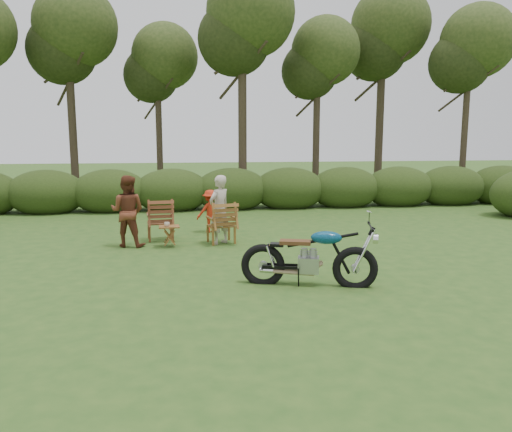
{
  "coord_description": "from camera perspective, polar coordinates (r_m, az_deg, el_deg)",
  "views": [
    {
      "loc": [
        -1.69,
        -7.8,
        2.43
      ],
      "look_at": [
        -0.26,
        1.68,
        0.9
      ],
      "focal_mm": 35.0,
      "sensor_mm": 36.0,
      "label": 1
    }
  ],
  "objects": [
    {
      "name": "adult_a",
      "position": [
        11.49,
        -4.17,
        -3.16
      ],
      "size": [
        0.68,
        0.66,
        1.57
      ],
      "primitive_type": "imported",
      "rotation": [
        0.0,
        0.0,
        3.85
      ],
      "color": "#B9A898",
      "rests_on": "ground"
    },
    {
      "name": "lawn_chair_right",
      "position": [
        11.58,
        -3.99,
        -3.07
      ],
      "size": [
        0.78,
        0.78,
        0.96
      ],
      "primitive_type": null,
      "rotation": [
        0.0,
        0.0,
        3.36
      ],
      "color": "brown",
      "rests_on": "ground"
    },
    {
      "name": "child",
      "position": [
        12.87,
        -5.22,
        -1.85
      ],
      "size": [
        0.79,
        0.6,
        1.09
      ],
      "primitive_type": "imported",
      "rotation": [
        0.0,
        0.0,
        3.44
      ],
      "color": "red",
      "rests_on": "ground"
    },
    {
      "name": "cup",
      "position": [
        11.17,
        -10.14,
        -0.92
      ],
      "size": [
        0.12,
        0.12,
        0.09
      ],
      "primitive_type": "imported",
      "rotation": [
        0.0,
        0.0,
        -0.01
      ],
      "color": "beige",
      "rests_on": "side_table"
    },
    {
      "name": "side_table",
      "position": [
        11.25,
        -9.86,
        -2.31
      ],
      "size": [
        0.48,
        0.41,
        0.47
      ],
      "primitive_type": null,
      "rotation": [
        0.0,
        0.0,
        0.06
      ],
      "color": "brown",
      "rests_on": "ground"
    },
    {
      "name": "ground",
      "position": [
        8.34,
        3.55,
        -7.89
      ],
      "size": [
        80.0,
        80.0,
        0.0
      ],
      "primitive_type": "plane",
      "color": "#264918",
      "rests_on": "ground"
    },
    {
      "name": "tree_line",
      "position": [
        17.72,
        -1.46,
        13.53
      ],
      "size": [
        22.52,
        11.62,
        8.14
      ],
      "color": "#33251B",
      "rests_on": "ground"
    },
    {
      "name": "lawn_chair_left",
      "position": [
        12.1,
        -10.83,
        -2.68
      ],
      "size": [
        0.74,
        0.74,
        0.98
      ],
      "primitive_type": null,
      "rotation": [
        0.0,
        0.0,
        3.25
      ],
      "color": "brown",
      "rests_on": "ground"
    },
    {
      "name": "motorcycle",
      "position": [
        8.38,
        5.98,
        -7.83
      ],
      "size": [
        2.26,
        1.37,
        1.21
      ],
      "primitive_type": null,
      "rotation": [
        0.0,
        0.0,
        -0.28
      ],
      "color": "#0C6C9F",
      "rests_on": "ground"
    },
    {
      "name": "adult_b",
      "position": [
        11.55,
        -14.32,
        -3.36
      ],
      "size": [
        0.91,
        0.79,
        1.59
      ],
      "primitive_type": "imported",
      "rotation": [
        0.0,
        0.0,
        2.87
      ],
      "color": "brown",
      "rests_on": "ground"
    }
  ]
}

